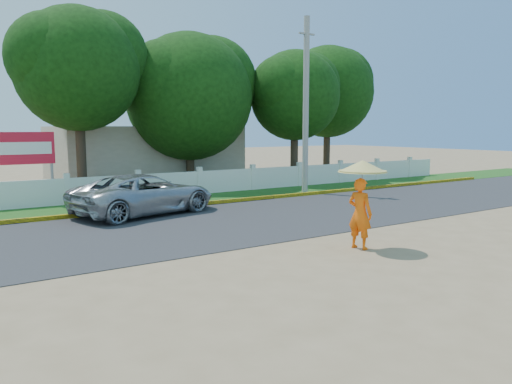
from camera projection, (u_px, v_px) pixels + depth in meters
ground at (300, 251)px, 12.61m from camera, size 120.00×120.00×0.00m
road at (213, 223)px, 16.31m from camera, size 60.00×7.00×0.02m
grass_verge at (151, 203)px, 20.63m from camera, size 60.00×3.50×0.03m
curb at (168, 207)px, 19.22m from camera, size 40.00×0.18×0.16m
fence at (138, 187)px, 21.76m from camera, size 40.00×0.10×1.10m
building_near at (145, 154)px, 28.88m from camera, size 10.00×6.00×3.20m
utility_pole at (306, 106)px, 23.49m from camera, size 0.28×0.28×8.24m
vehicle at (145, 194)px, 17.95m from camera, size 5.73×3.66×1.47m
monk_with_parasol at (361, 191)px, 12.71m from camera, size 1.26×1.26×2.29m
billboard at (22, 152)px, 20.01m from camera, size 2.50×0.13×2.95m
tree_row at (193, 91)px, 26.03m from camera, size 34.86×7.66×8.53m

